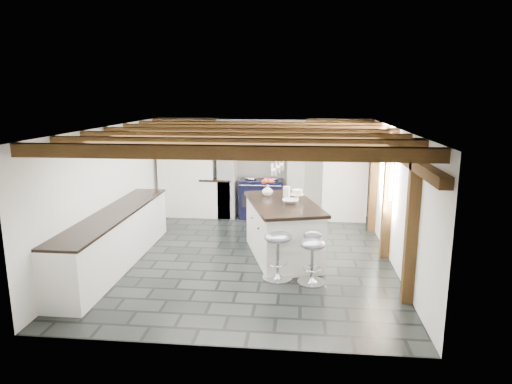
# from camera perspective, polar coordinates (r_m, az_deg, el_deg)

# --- Properties ---
(ground) EXTENTS (6.00, 6.00, 0.00)m
(ground) POSITION_cam_1_polar(r_m,az_deg,el_deg) (8.28, -0.97, -8.04)
(ground) COLOR black
(ground) RESTS_ON ground
(room_shell) EXTENTS (6.00, 6.03, 6.00)m
(room_shell) POSITION_cam_1_polar(r_m,az_deg,el_deg) (9.43, -3.68, 1.20)
(room_shell) COLOR white
(room_shell) RESTS_ON ground
(range_cooker) EXTENTS (1.00, 0.63, 0.99)m
(range_cooker) POSITION_cam_1_polar(r_m,az_deg,el_deg) (10.70, 0.68, -0.73)
(range_cooker) COLOR black
(range_cooker) RESTS_ON ground
(kitchen_island) EXTENTS (1.58, 2.25, 1.34)m
(kitchen_island) POSITION_cam_1_polar(r_m,az_deg,el_deg) (8.12, 3.32, -4.62)
(kitchen_island) COLOR white
(kitchen_island) RESTS_ON ground
(bar_stool_near) EXTENTS (0.44, 0.44, 0.81)m
(bar_stool_near) POSITION_cam_1_polar(r_m,az_deg,el_deg) (7.05, 7.04, -7.44)
(bar_stool_near) COLOR silver
(bar_stool_near) RESTS_ON ground
(bar_stool_far) EXTENTS (0.48, 0.48, 0.88)m
(bar_stool_far) POSITION_cam_1_polar(r_m,az_deg,el_deg) (7.15, 2.74, -6.72)
(bar_stool_far) COLOR silver
(bar_stool_far) RESTS_ON ground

